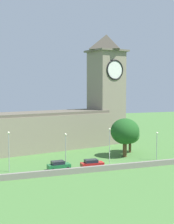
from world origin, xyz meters
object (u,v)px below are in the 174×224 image
streetlamp_central (110,140)px  tree_by_tower (130,135)px  streetlamp_east_mid (157,141)px  tree_churchyard (125,131)px  church (75,112)px  streetlamp_west_mid (66,145)px  car_green (59,165)px  streetlamp_west_end (9,145)px  car_red (92,164)px

streetlamp_central → tree_by_tower: bearing=44.3°
streetlamp_east_mid → tree_churchyard: (-4.99, 5.57, 1.64)m
streetlamp_central → church: bearing=91.4°
streetlamp_west_mid → streetlamp_central: 9.29m
church → streetlamp_central: (0.56, -22.34, -4.38)m
church → streetlamp_west_mid: size_ratio=5.82×
church → streetlamp_west_mid: bearing=-112.0°
church → streetlamp_central: bearing=-88.6°
tree_churchyard → streetlamp_east_mid: bearing=-48.1°
streetlamp_central → tree_by_tower: (9.62, 9.40, -0.71)m
streetlamp_west_mid → tree_by_tower: 20.70m
tree_churchyard → tree_by_tower: 5.52m
car_green → tree_churchyard: tree_churchyard is taller
car_green → streetlamp_central: (11.18, 0.96, 4.11)m
streetlamp_west_end → tree_churchyard: bearing=9.6°
car_red → streetlamp_west_end: bearing=171.2°
streetlamp_west_end → streetlamp_west_mid: size_ratio=1.13×
car_green → tree_by_tower: bearing=26.5°
car_red → tree_by_tower: tree_by_tower is taller
church → streetlamp_central: church is taller
streetlamp_east_mid → tree_churchyard: 7.66m
streetlamp_west_mid → tree_churchyard: 16.14m
streetlamp_east_mid → car_green: bearing=-178.1°
church → streetlamp_west_end: bearing=-132.7°
tree_churchyard → streetlamp_west_end: bearing=-170.4°
streetlamp_west_end → streetlamp_east_mid: (31.56, -1.10, -0.83)m
tree_churchyard → tree_by_tower: tree_churchyard is taller
car_green → church: bearing=65.5°
streetlamp_central → tree_churchyard: size_ratio=0.85×
car_red → streetlamp_central: bearing=19.1°
car_green → streetlamp_central: bearing=4.9°
car_red → streetlamp_east_mid: streetlamp_east_mid is taller
church → tree_by_tower: bearing=-51.8°
church → streetlamp_east_mid: (11.76, -22.56, -5.15)m
streetlamp_west_mid → streetlamp_east_mid: 20.46m
car_green → car_red: 6.70m
streetlamp_central → car_green: bearing=-175.1°
car_red → streetlamp_central: streetlamp_central is taller
streetlamp_west_end → church: bearing=47.3°
tree_churchyard → car_red: bearing=-147.1°
church → tree_churchyard: bearing=-68.3°
car_green → tree_by_tower: tree_by_tower is taller
car_red → streetlamp_west_mid: 6.48m
tree_churchyard → car_green: bearing=-160.0°
car_red → streetlamp_west_mid: streetlamp_west_mid is taller
car_red → streetlamp_central: size_ratio=0.60×
tree_churchyard → tree_by_tower: bearing=49.8°
streetlamp_west_end → tree_churchyard: tree_churchyard is taller
car_red → streetlamp_west_end: streetlamp_west_end is taller
car_green → streetlamp_central: streetlamp_central is taller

